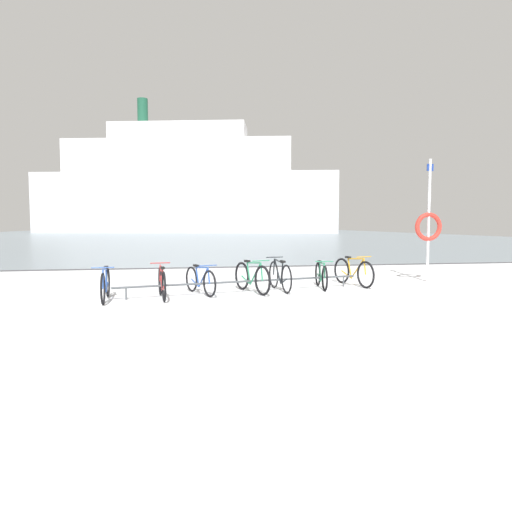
% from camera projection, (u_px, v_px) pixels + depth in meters
% --- Properties ---
extents(ground, '(80.00, 132.00, 0.08)m').
position_uv_depth(ground, '(200.00, 236.00, 60.43)').
color(ground, white).
extents(bike_rack, '(6.20, 1.35, 0.31)m').
position_uv_depth(bike_rack, '(245.00, 282.00, 10.83)').
color(bike_rack, '#4C5156').
rests_on(bike_rack, ground).
extents(bicycle_0, '(0.46, 1.70, 0.79)m').
position_uv_depth(bicycle_0, '(105.00, 285.00, 9.70)').
color(bicycle_0, black).
rests_on(bicycle_0, ground).
extents(bicycle_1, '(0.46, 1.62, 0.79)m').
position_uv_depth(bicycle_1, '(162.00, 283.00, 9.98)').
color(bicycle_1, black).
rests_on(bicycle_1, ground).
extents(bicycle_2, '(0.73, 1.51, 0.75)m').
position_uv_depth(bicycle_2, '(200.00, 280.00, 10.56)').
color(bicycle_2, black).
rests_on(bicycle_2, ground).
extents(bicycle_3, '(0.70, 1.69, 0.84)m').
position_uv_depth(bicycle_3, '(252.00, 277.00, 10.82)').
color(bicycle_3, black).
rests_on(bicycle_3, ground).
extents(bicycle_4, '(0.46, 1.70, 0.84)m').
position_uv_depth(bicycle_4, '(280.00, 276.00, 11.14)').
color(bicycle_4, black).
rests_on(bicycle_4, ground).
extents(bicycle_5, '(0.46, 1.63, 0.76)m').
position_uv_depth(bicycle_5, '(321.00, 275.00, 11.53)').
color(bicycle_5, black).
rests_on(bicycle_5, ground).
extents(bicycle_6, '(0.58, 1.78, 0.84)m').
position_uv_depth(bicycle_6, '(353.00, 272.00, 12.03)').
color(bicycle_6, black).
rests_on(bicycle_6, ground).
extents(rescue_post, '(0.84, 0.13, 3.59)m').
position_uv_depth(rescue_post, '(429.00, 224.00, 12.84)').
color(rescue_post, silver).
rests_on(rescue_post, ground).
extents(ferry_ship, '(56.02, 22.64, 24.87)m').
position_uv_depth(ferry_ship, '(185.00, 188.00, 81.92)').
color(ferry_ship, silver).
rests_on(ferry_ship, ground).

